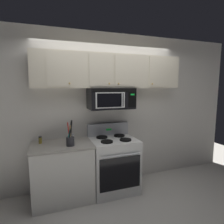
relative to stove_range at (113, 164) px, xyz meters
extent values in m
plane|color=beige|center=(0.00, -0.42, -0.47)|extent=(8.00, 8.00, 0.00)
cube|color=silver|center=(0.00, 0.37, 0.88)|extent=(5.20, 0.10, 2.70)
cube|color=white|center=(0.00, 0.00, -0.02)|extent=(0.76, 0.64, 0.90)
cube|color=black|center=(0.00, -0.33, -0.03)|extent=(0.67, 0.01, 0.52)
cylinder|color=#B7BABF|center=(0.00, -0.36, 0.27)|extent=(0.61, 0.03, 0.03)
cube|color=#B7BABF|center=(0.00, 0.28, 0.54)|extent=(0.76, 0.07, 0.22)
cube|color=#19D83F|center=(0.00, 0.24, 0.54)|extent=(0.10, 0.00, 0.04)
cylinder|color=black|center=(-0.16, -0.14, 0.44)|extent=(0.19, 0.19, 0.02)
cylinder|color=black|center=(0.16, -0.14, 0.44)|extent=(0.19, 0.19, 0.02)
cylinder|color=black|center=(-0.16, 0.14, 0.44)|extent=(0.19, 0.19, 0.02)
cylinder|color=black|center=(0.16, 0.14, 0.44)|extent=(0.19, 0.19, 0.02)
cube|color=black|center=(0.00, 0.12, 1.11)|extent=(0.76, 0.39, 0.35)
cube|color=black|center=(0.00, -0.08, 1.25)|extent=(0.73, 0.01, 0.06)
cube|color=white|center=(-0.07, -0.08, 1.09)|extent=(0.49, 0.01, 0.25)
cube|color=black|center=(-0.08, -0.08, 1.09)|extent=(0.44, 0.01, 0.22)
cube|color=black|center=(0.30, -0.08, 1.09)|extent=(0.14, 0.01, 0.25)
cube|color=#19D83F|center=(0.30, -0.08, 1.18)|extent=(0.07, 0.00, 0.03)
cylinder|color=#B7BABF|center=(0.11, -0.10, 1.09)|extent=(0.02, 0.02, 0.23)
cube|color=beige|center=(0.00, 0.15, 1.56)|extent=(2.50, 0.33, 0.55)
cube|color=beige|center=(-0.83, -0.02, 1.56)|extent=(0.38, 0.01, 0.51)
sphere|color=tan|center=(-0.70, -0.03, 1.35)|extent=(0.03, 0.03, 0.03)
cube|color=beige|center=(-0.21, -0.02, 1.56)|extent=(0.38, 0.01, 0.51)
sphere|color=tan|center=(-0.08, -0.03, 1.35)|extent=(0.03, 0.03, 0.03)
cube|color=beige|center=(0.21, -0.02, 1.56)|extent=(0.38, 0.01, 0.51)
sphere|color=tan|center=(0.08, -0.03, 1.35)|extent=(0.03, 0.03, 0.03)
cube|color=beige|center=(0.83, -0.02, 1.56)|extent=(0.38, 0.01, 0.51)
sphere|color=tan|center=(0.70, -0.03, 1.35)|extent=(0.03, 0.03, 0.03)
cube|color=white|center=(-0.84, 0.01, -0.04)|extent=(0.90, 0.62, 0.86)
cube|color=#9E998E|center=(-0.84, 0.01, 0.41)|extent=(0.93, 0.65, 0.03)
cylinder|color=#2D2D33|center=(-0.73, -0.13, 0.50)|extent=(0.12, 0.12, 0.13)
cylinder|color=#BCBCC1|center=(-0.73, -0.13, 0.63)|extent=(0.03, 0.08, 0.25)
cylinder|color=tan|center=(-0.72, -0.13, 0.62)|extent=(0.02, 0.04, 0.23)
cylinder|color=teal|center=(-0.73, -0.13, 0.66)|extent=(0.09, 0.02, 0.31)
cylinder|color=red|center=(-0.74, -0.11, 0.64)|extent=(0.03, 0.04, 0.28)
cylinder|color=black|center=(-0.72, -0.14, 0.66)|extent=(0.07, 0.05, 0.32)
cylinder|color=#A87A47|center=(-0.72, -0.12, 0.62)|extent=(0.02, 0.09, 0.24)
cylinder|color=black|center=(-0.71, -0.13, 0.66)|extent=(0.04, 0.07, 0.32)
cylinder|color=white|center=(-0.65, 0.15, 0.48)|extent=(0.04, 0.04, 0.09)
cylinder|color=#B7BABF|center=(-0.65, 0.15, 0.53)|extent=(0.04, 0.04, 0.02)
cylinder|color=olive|center=(-1.15, 0.15, 0.48)|extent=(0.05, 0.05, 0.09)
cylinder|color=black|center=(-1.15, 0.15, 0.53)|extent=(0.05, 0.05, 0.02)
camera|label=1|loc=(-1.04, -2.90, 1.31)|focal=30.32mm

